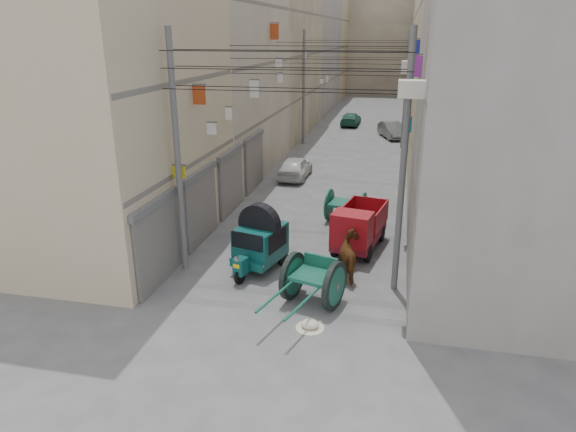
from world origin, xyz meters
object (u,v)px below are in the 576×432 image
(second_cart, at_px, (346,205))
(distant_car_grey, at_px, (392,130))
(mini_truck, at_px, (357,231))
(feed_sack, at_px, (310,324))
(distant_car_white, at_px, (295,167))
(distant_car_green, at_px, (351,119))
(horse, at_px, (352,257))
(tonga_cart, at_px, (313,280))
(auto_rickshaw, at_px, (260,240))

(second_cart, distance_m, distant_car_grey, 19.83)
(mini_truck, xyz_separation_m, feed_sack, (-0.77, -5.60, -0.73))
(distant_car_white, distance_m, distant_car_green, 18.36)
(second_cart, relative_size, feed_sack, 3.55)
(distant_car_white, bearing_deg, mini_truck, 115.05)
(feed_sack, relative_size, distant_car_grey, 0.13)
(horse, xyz_separation_m, distant_car_grey, (0.61, 25.16, -0.13))
(mini_truck, xyz_separation_m, second_cart, (-0.77, 3.22, -0.11))
(mini_truck, xyz_separation_m, distant_car_green, (-3.08, 28.10, -0.30))
(distant_car_green, bearing_deg, horse, 97.17)
(horse, distance_m, distant_car_green, 30.42)
(tonga_cart, xyz_separation_m, mini_truck, (0.94, 4.19, 0.07))
(second_cart, bearing_deg, tonga_cart, -82.12)
(mini_truck, distance_m, distant_car_green, 28.27)
(horse, bearing_deg, distant_car_white, -87.28)
(auto_rickshaw, bearing_deg, second_cart, 80.80)
(auto_rickshaw, bearing_deg, tonga_cart, -27.78)
(mini_truck, height_order, distant_car_grey, mini_truck)
(distant_car_white, xyz_separation_m, distant_car_green, (1.28, 18.32, -0.07))
(auto_rickshaw, bearing_deg, distant_car_white, 110.45)
(second_cart, bearing_deg, distant_car_green, 104.49)
(tonga_cart, distance_m, feed_sack, 1.57)
(second_cart, distance_m, feed_sack, 8.84)
(mini_truck, bearing_deg, auto_rickshaw, -134.99)
(auto_rickshaw, distance_m, mini_truck, 3.83)
(distant_car_white, bearing_deg, tonga_cart, 104.80)
(second_cart, distance_m, horse, 5.44)
(distant_car_white, bearing_deg, distant_car_grey, -109.67)
(auto_rickshaw, relative_size, distant_car_grey, 0.72)
(tonga_cart, height_order, distant_car_grey, tonga_cart)
(auto_rickshaw, relative_size, tonga_cart, 0.75)
(auto_rickshaw, distance_m, feed_sack, 4.29)
(distant_car_green, bearing_deg, mini_truck, 97.55)
(tonga_cart, height_order, distant_car_green, tonga_cart)
(mini_truck, distance_m, feed_sack, 5.70)
(distant_car_grey, bearing_deg, feed_sack, -112.33)
(mini_truck, height_order, horse, mini_truck)
(second_cart, xyz_separation_m, feed_sack, (0.00, -8.82, -0.62))
(distant_car_grey, relative_size, distant_car_green, 0.97)
(tonga_cart, distance_m, horse, 2.25)
(second_cart, distance_m, distant_car_white, 7.48)
(distant_car_grey, bearing_deg, auto_rickshaw, -118.09)
(horse, xyz_separation_m, distant_car_white, (-4.39, 11.94, -0.12))
(tonga_cart, bearing_deg, distant_car_white, 119.90)
(feed_sack, bearing_deg, horse, 76.92)
(feed_sack, distance_m, distant_car_white, 15.81)
(tonga_cart, xyz_separation_m, distant_car_green, (-2.14, 32.29, -0.23))
(horse, xyz_separation_m, distant_car_green, (-3.11, 30.26, -0.19))
(second_cart, height_order, horse, horse)
(tonga_cart, distance_m, distant_car_green, 32.36)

